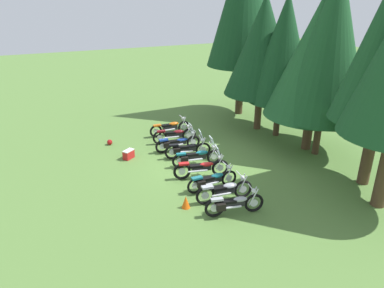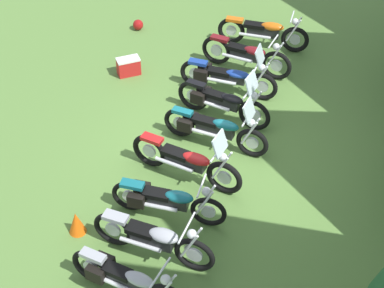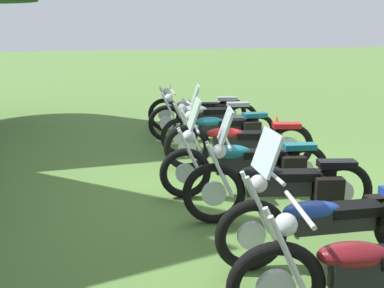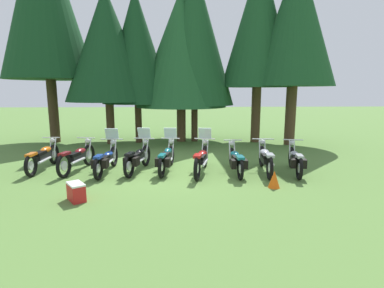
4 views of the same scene
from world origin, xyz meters
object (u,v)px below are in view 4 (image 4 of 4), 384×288
(motorcycle_8, at_px, (295,160))
(pine_tree_2, at_px, (136,47))
(motorcycle_3, at_px, (138,157))
(motorcycle_6, at_px, (236,160))
(motorcycle_4, at_px, (167,157))
(pine_tree_5, at_px, (259,22))
(motorcycle_2, at_px, (106,159))
(pine_tree_4, at_px, (195,37))
(motorcycle_1, at_px, (78,157))
(traffic_cone, at_px, (274,179))
(motorcycle_7, at_px, (266,158))
(pine_tree_6, at_px, (296,21))
(pine_tree_3, at_px, (181,50))
(pine_tree_1, at_px, (107,45))
(motorcycle_5, at_px, (202,158))
(motorcycle_0, at_px, (43,156))
(picnic_cooler, at_px, (76,192))

(motorcycle_8, bearing_deg, pine_tree_2, 54.55)
(motorcycle_3, relative_size, motorcycle_6, 1.00)
(motorcycle_3, distance_m, motorcycle_4, 0.94)
(motorcycle_8, relative_size, pine_tree_5, 0.24)
(motorcycle_2, bearing_deg, pine_tree_4, -23.31)
(motorcycle_1, relative_size, motorcycle_4, 0.99)
(traffic_cone, bearing_deg, motorcycle_7, 82.85)
(motorcycle_7, xyz_separation_m, traffic_cone, (-0.19, -1.54, -0.23))
(pine_tree_5, xyz_separation_m, pine_tree_6, (1.48, -0.91, -0.15))
(motorcycle_6, bearing_deg, pine_tree_5, -19.20)
(pine_tree_3, relative_size, pine_tree_6, 0.85)
(motorcycle_3, xyz_separation_m, pine_tree_2, (-0.72, 5.78, 4.27))
(motorcycle_8, bearing_deg, motorcycle_3, 96.55)
(traffic_cone, bearing_deg, motorcycle_8, 50.80)
(pine_tree_6, bearing_deg, motorcycle_2, -147.86)
(motorcycle_2, xyz_separation_m, traffic_cone, (4.94, -1.72, -0.22))
(motorcycle_7, xyz_separation_m, pine_tree_1, (-6.21, 5.73, 4.31))
(motorcycle_5, bearing_deg, pine_tree_6, -30.21)
(pine_tree_2, bearing_deg, motorcycle_0, -114.66)
(pine_tree_4, height_order, pine_tree_6, pine_tree_6)
(motorcycle_4, bearing_deg, traffic_cone, -112.91)
(picnic_cooler, distance_m, traffic_cone, 5.15)
(motorcycle_6, bearing_deg, traffic_cone, -151.75)
(motorcycle_8, relative_size, pine_tree_1, 0.29)
(motorcycle_2, height_order, traffic_cone, motorcycle_2)
(motorcycle_4, bearing_deg, motorcycle_6, -91.13)
(picnic_cooler, bearing_deg, motorcycle_4, 51.58)
(motorcycle_2, relative_size, pine_tree_4, 0.27)
(motorcycle_5, height_order, pine_tree_4, pine_tree_4)
(motorcycle_5, bearing_deg, picnic_cooler, 139.07)
(motorcycle_0, xyz_separation_m, motorcycle_8, (8.26, -0.85, -0.01))
(pine_tree_3, height_order, traffic_cone, pine_tree_3)
(motorcycle_1, distance_m, motorcycle_2, 1.04)
(motorcycle_3, xyz_separation_m, traffic_cone, (3.95, -1.83, -0.24))
(traffic_cone, bearing_deg, picnic_cooler, -171.47)
(motorcycle_0, bearing_deg, pine_tree_4, -42.67)
(motorcycle_8, relative_size, traffic_cone, 4.56)
(motorcycle_6, xyz_separation_m, pine_tree_3, (-1.69, 6.38, 4.20))
(pine_tree_4, bearing_deg, motorcycle_7, -72.60)
(motorcycle_8, bearing_deg, motorcycle_4, 94.86)
(motorcycle_3, bearing_deg, motorcycle_0, 96.57)
(motorcycle_7, bearing_deg, pine_tree_6, -20.87)
(pine_tree_2, distance_m, pine_tree_6, 7.65)
(motorcycle_0, bearing_deg, motorcycle_4, -93.82)
(motorcycle_1, xyz_separation_m, motorcycle_2, (1.00, -0.27, -0.01))
(pine_tree_1, height_order, pine_tree_5, pine_tree_5)
(motorcycle_2, relative_size, pine_tree_6, 0.27)
(motorcycle_5, xyz_separation_m, traffic_cone, (1.87, -1.59, -0.24))
(motorcycle_1, bearing_deg, pine_tree_1, 11.65)
(pine_tree_3, bearing_deg, pine_tree_5, -4.78)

